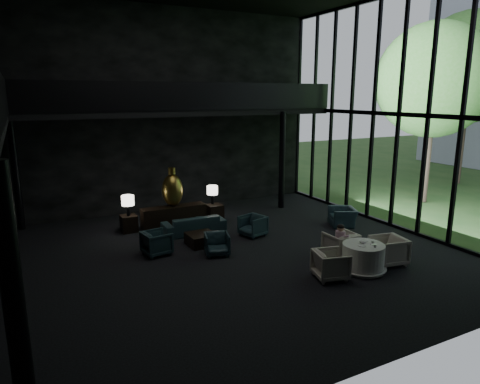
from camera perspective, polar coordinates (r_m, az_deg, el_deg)
name	(u,v)px	position (r m, az deg, el deg)	size (l,w,h in m)	color
floor	(216,258)	(12.66, -3.21, -8.75)	(14.00, 12.00, 0.02)	black
wall_back	(153,112)	(17.44, -11.59, 10.44)	(14.00, 0.04, 8.00)	black
wall_front	(376,140)	(6.77, 17.71, 6.67)	(14.00, 0.04, 8.00)	black
curtain_wall	(399,114)	(15.92, 20.44, 9.69)	(0.20, 12.00, 8.00)	black
mezzanine_back	(185,112)	(16.80, -7.30, 10.51)	(12.00, 2.00, 0.25)	black
railing_left	(2,97)	(10.77, -29.12, 10.96)	(0.06, 12.00, 1.00)	black
railing_back	(194,96)	(15.85, -6.09, 12.57)	(12.00, 0.06, 1.00)	black
column_sw	(18,333)	(5.73, -27.51, -16.35)	(0.24, 0.24, 4.00)	black
column_nw	(16,173)	(16.69, -27.72, 2.20)	(0.24, 0.24, 4.00)	black
column_ne	(282,161)	(17.79, 5.62, 4.20)	(0.24, 0.24, 4.00)	black
tree_near	(434,81)	(20.29, 24.44, 13.37)	(4.80, 4.80, 7.65)	#382D23
tree_far	(469,68)	(25.51, 28.25, 14.37)	(5.60, 5.60, 8.80)	#382D23
console	(174,216)	(15.65, -8.81, -3.20)	(2.33, 0.53, 0.74)	black
bronze_urn	(172,190)	(15.47, -9.00, 0.30)	(0.75, 0.75, 1.39)	olive
side_table_left	(129,223)	(15.37, -14.60, -4.08)	(0.53, 0.53, 0.58)	black
table_lamp_left	(128,201)	(15.12, -14.74, -1.20)	(0.43, 0.43, 0.72)	black
side_table_right	(215,213)	(16.20, -3.41, -2.75)	(0.56, 0.56, 0.61)	black
table_lamp_right	(212,191)	(16.17, -3.71, 0.15)	(0.41, 0.41, 0.69)	black
sofa	(194,221)	(14.76, -6.19, -3.88)	(2.19, 0.64, 0.86)	#283A48
lounge_armchair_west	(157,242)	(13.01, -11.04, -6.51)	(0.77, 0.72, 0.79)	black
lounge_armchair_east	(253,225)	(14.41, 1.70, -4.40)	(0.75, 0.70, 0.77)	black
lounge_armchair_south	(217,244)	(12.78, -3.08, -6.93)	(0.65, 0.61, 0.67)	#10272C
window_armchair	(343,215)	(15.98, 13.54, -2.96)	(0.92, 0.60, 0.80)	black
coffee_table	(201,239)	(13.67, -5.19, -6.29)	(0.85, 0.85, 0.38)	black
dining_table	(363,259)	(12.13, 16.06, -8.59)	(1.26, 1.26, 0.75)	white
dining_chair_north	(341,243)	(12.88, 13.28, -6.57)	(0.88, 0.82, 0.90)	#AAA399
dining_chair_east	(389,248)	(12.75, 19.20, -7.01)	(0.94, 0.88, 0.96)	beige
dining_chair_west	(331,263)	(11.40, 12.02, -9.19)	(0.84, 0.79, 0.87)	#C1AF98
child	(340,235)	(12.61, 13.23, -5.54)	(0.28, 0.28, 0.61)	#E7A8CE
plate_a	(362,246)	(11.85, 15.96, -6.89)	(0.22, 0.22, 0.01)	white
plate_b	(364,241)	(12.24, 16.23, -6.26)	(0.21, 0.21, 0.01)	white
saucer	(373,244)	(12.02, 17.29, -6.70)	(0.14, 0.14, 0.01)	white
coffee_cup	(373,241)	(12.15, 17.29, -6.30)	(0.08, 0.08, 0.06)	white
cereal_bowl	(363,242)	(12.02, 16.03, -6.43)	(0.17, 0.17, 0.09)	white
cream_pot	(375,246)	(11.82, 17.56, -6.88)	(0.06, 0.06, 0.07)	#99999E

